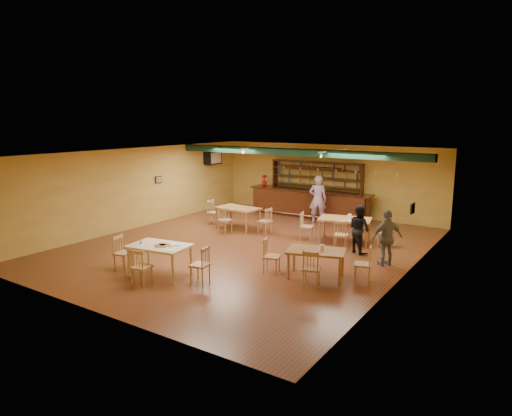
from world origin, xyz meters
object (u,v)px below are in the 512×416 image
Objects in this scene: bar_counter at (309,203)px; patron_bar at (318,199)px; dining_table_a at (238,218)px; patron_right_a at (359,229)px; dining_table_d at (316,264)px; dining_table_b at (344,231)px; near_table at (160,260)px.

bar_counter is 1.21m from patron_bar.
dining_table_a is 4.96m from patron_right_a.
dining_table_d is at bearing 115.23° from patron_right_a.
dining_table_b reaches higher than near_table.
patron_right_a reaches higher than dining_table_d.
dining_table_d is at bearing -61.67° from bar_counter.
dining_table_d is 6.43m from patron_bar.
dining_table_d is at bearing 95.83° from patron_bar.
dining_table_d is (4.81, -3.25, -0.04)m from dining_table_a.
bar_counter is at bearing -18.89° from patron_right_a.
patron_bar is at bearing -19.09° from patron_right_a.
patron_right_a reaches higher than dining_table_a.
dining_table_b is 3.10m from patron_bar.
patron_right_a is at bearing -58.86° from dining_table_b.
near_table reaches higher than dining_table_d.
dining_table_a is 0.85× the size of patron_bar.
dining_table_b reaches higher than dining_table_d.
patron_right_a is (0.11, 2.73, 0.38)m from dining_table_d.
dining_table_b is at bearing -17.40° from patron_right_a.
patron_right_a is (0.80, -0.80, 0.33)m from dining_table_b.
dining_table_b is (2.87, -3.07, -0.15)m from bar_counter.
near_table is (-3.46, -2.12, 0.05)m from dining_table_d.
dining_table_d is 0.77× the size of patron_bar.
dining_table_d is 0.95× the size of near_table.
dining_table_d is (3.56, -6.60, -0.20)m from bar_counter.
patron_bar is (-2.07, 2.24, 0.53)m from dining_table_b.
dining_table_d is at bearing -92.86° from dining_table_b.
dining_table_d is at bearing -29.39° from dining_table_a.
dining_table_b is 6.30m from near_table.
patron_right_a is (3.57, 4.86, 0.34)m from near_table.
near_table is 0.81× the size of patron_bar.
dining_table_d is 2.76m from patron_right_a.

